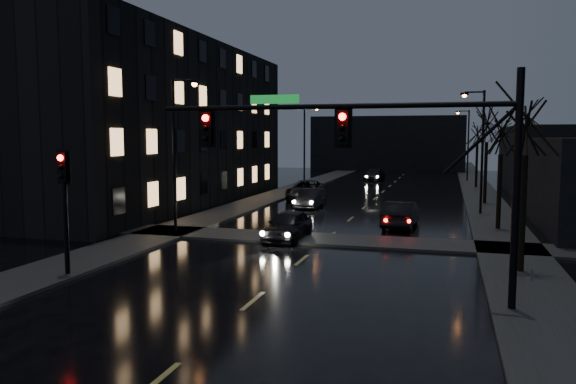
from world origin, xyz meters
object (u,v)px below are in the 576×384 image
Objects in this scene: oncoming_car_a at (288,225)px; oncoming_car_d at (374,175)px; oncoming_car_c at (306,190)px; oncoming_car_b at (310,198)px; lead_car at (401,214)px.

oncoming_car_a is 0.89× the size of oncoming_car_d.
oncoming_car_d is (2.86, 20.74, -0.08)m from oncoming_car_c.
oncoming_car_a is at bearing -82.19° from oncoming_car_b.
oncoming_car_d is at bearing 86.21° from oncoming_car_b.
lead_car is (6.94, -7.08, 0.06)m from oncoming_car_b.
oncoming_car_a is 1.04× the size of oncoming_car_b.
lead_car is at bearing -77.49° from oncoming_car_d.
oncoming_car_a is at bearing -86.35° from oncoming_car_d.
lead_car is (5.04, 5.33, 0.01)m from oncoming_car_a.
oncoming_car_b is (-1.90, 12.41, -0.05)m from oncoming_car_a.
oncoming_car_c is (-3.45, 17.41, 0.05)m from oncoming_car_a.
oncoming_car_a is 0.77× the size of oncoming_car_c.
oncoming_car_b is 25.77m from oncoming_car_d.
oncoming_car_b is at bearing 99.93° from oncoming_car_a.
oncoming_car_c is 1.17× the size of oncoming_car_d.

